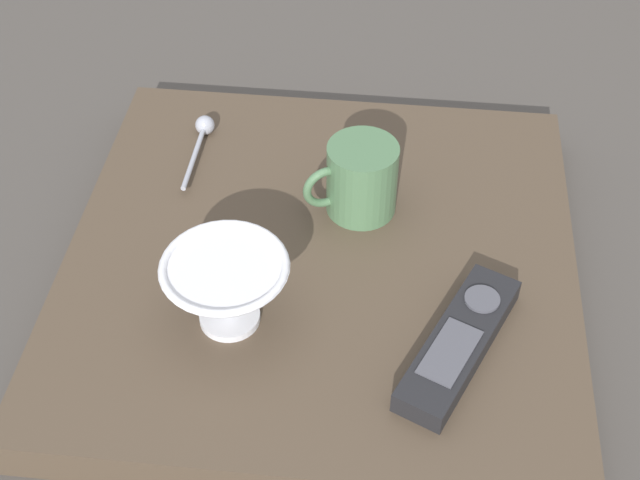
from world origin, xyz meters
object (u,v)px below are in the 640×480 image
tv_remote_near (459,343)px  teaspoon (202,132)px  cereal_bowl (227,289)px  coffee_mug (360,179)px

tv_remote_near → teaspoon: bearing=-43.4°
tv_remote_near → cereal_bowl: bearing=-4.0°
teaspoon → tv_remote_near: tv_remote_near is taller
cereal_bowl → tv_remote_near: 0.22m
cereal_bowl → tv_remote_near: bearing=176.0°
teaspoon → coffee_mug: bearing=153.3°
cereal_bowl → teaspoon: cereal_bowl is taller
cereal_bowl → coffee_mug: 0.21m
cereal_bowl → coffee_mug: size_ratio=1.19×
coffee_mug → teaspoon: size_ratio=0.80×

